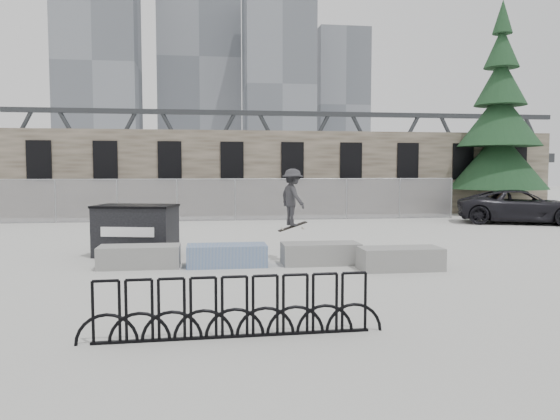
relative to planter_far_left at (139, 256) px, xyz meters
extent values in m
plane|color=#B9B9B4|center=(3.11, -0.20, -0.30)|extent=(120.00, 120.00, 0.00)
cube|color=brown|center=(3.11, 16.05, 1.95)|extent=(36.00, 2.50, 4.50)
cube|color=black|center=(-6.49, 14.78, 2.60)|extent=(1.20, 0.12, 2.00)
cube|color=black|center=(-3.29, 14.78, 2.60)|extent=(1.20, 0.12, 2.00)
cube|color=black|center=(-0.09, 14.78, 2.60)|extent=(1.20, 0.12, 2.00)
cube|color=black|center=(3.11, 14.78, 2.60)|extent=(1.20, 0.12, 2.00)
cube|color=black|center=(6.31, 14.78, 2.60)|extent=(1.20, 0.12, 2.00)
cube|color=black|center=(9.51, 14.78, 2.60)|extent=(1.20, 0.12, 2.00)
cube|color=black|center=(12.71, 14.78, 2.60)|extent=(1.20, 0.12, 2.00)
cube|color=black|center=(15.91, 14.78, 2.60)|extent=(1.20, 0.12, 2.00)
cube|color=black|center=(19.11, 14.78, 2.60)|extent=(1.20, 0.12, 2.00)
cylinder|color=gray|center=(-5.14, 12.30, 0.70)|extent=(0.06, 0.06, 2.00)
cylinder|color=gray|center=(-2.39, 12.30, 0.70)|extent=(0.06, 0.06, 2.00)
cylinder|color=gray|center=(0.36, 12.30, 0.70)|extent=(0.06, 0.06, 2.00)
cylinder|color=gray|center=(3.11, 12.30, 0.70)|extent=(0.06, 0.06, 2.00)
cylinder|color=gray|center=(5.86, 12.30, 0.70)|extent=(0.06, 0.06, 2.00)
cylinder|color=gray|center=(8.61, 12.30, 0.70)|extent=(0.06, 0.06, 2.00)
cylinder|color=gray|center=(11.36, 12.30, 0.70)|extent=(0.06, 0.06, 2.00)
cylinder|color=gray|center=(14.11, 12.30, 0.70)|extent=(0.06, 0.06, 2.00)
cube|color=#99999E|center=(3.11, 12.30, 0.70)|extent=(22.00, 0.02, 2.00)
cylinder|color=gray|center=(3.11, 12.30, 1.70)|extent=(22.00, 0.04, 0.04)
cube|color=gray|center=(0.00, 0.00, -0.02)|extent=(2.00, 0.90, 0.55)
cube|color=#2D471E|center=(0.00, 0.00, 0.19)|extent=(1.76, 0.66, 0.10)
cube|color=#355B9F|center=(2.18, -0.12, -0.02)|extent=(2.00, 0.90, 0.55)
cube|color=#2D471E|center=(2.18, -0.12, 0.19)|extent=(1.76, 0.66, 0.10)
cube|color=gray|center=(4.60, -0.15, -0.02)|extent=(2.00, 0.90, 0.55)
cube|color=#2D471E|center=(4.60, -0.15, 0.19)|extent=(1.76, 0.66, 0.10)
cube|color=gray|center=(6.36, -1.22, -0.02)|extent=(2.00, 0.90, 0.55)
cube|color=#2D471E|center=(6.36, -1.22, 0.19)|extent=(1.76, 0.66, 0.10)
cube|color=black|center=(-0.30, 1.95, 0.40)|extent=(2.39, 1.76, 1.40)
cube|color=black|center=(-0.30, 1.95, 1.12)|extent=(2.46, 1.82, 0.06)
cube|color=white|center=(-0.46, 1.30, 0.45)|extent=(1.46, 0.38, 0.27)
cube|color=black|center=(2.04, -6.08, -0.28)|extent=(4.05, 0.16, 0.04)
torus|color=black|center=(0.24, -6.12, 0.15)|extent=(0.89, 0.07, 0.89)
torus|color=black|center=(0.69, -6.11, 0.15)|extent=(0.89, 0.07, 0.89)
torus|color=black|center=(1.14, -6.10, 0.15)|extent=(0.89, 0.07, 0.89)
torus|color=black|center=(1.59, -6.09, 0.15)|extent=(0.89, 0.07, 0.89)
torus|color=black|center=(2.04, -6.08, 0.15)|extent=(0.89, 0.07, 0.89)
torus|color=black|center=(2.49, -6.07, 0.15)|extent=(0.89, 0.07, 0.89)
torus|color=black|center=(2.94, -6.06, 0.15)|extent=(0.89, 0.07, 0.89)
torus|color=black|center=(3.39, -6.05, 0.15)|extent=(0.89, 0.07, 0.89)
torus|color=black|center=(3.84, -6.03, 0.15)|extent=(0.89, 0.07, 0.89)
cylinder|color=#38281E|center=(17.53, 13.90, 0.85)|extent=(0.50, 0.50, 2.29)
cone|color=black|center=(17.53, 13.90, 2.70)|extent=(5.19, 5.19, 3.20)
cone|color=black|center=(17.53, 13.90, 4.90)|extent=(4.41, 4.41, 3.00)
cone|color=black|center=(17.53, 13.90, 6.90)|extent=(2.75, 2.75, 2.60)
cone|color=black|center=(17.53, 13.90, 8.70)|extent=(1.85, 1.85, 2.20)
cone|color=black|center=(17.53, 13.90, 10.30)|extent=(1.05, 1.05, 1.80)
cube|color=slate|center=(-16.89, 89.80, 20.70)|extent=(14.00, 12.00, 42.00)
cube|color=slate|center=(1.11, 99.80, 23.70)|extent=(16.00, 14.00, 48.00)
cube|color=slate|center=(15.11, 84.80, 16.70)|extent=(12.00, 12.00, 34.00)
cube|color=slate|center=(29.11, 94.80, 14.70)|extent=(10.00, 10.00, 30.00)
cube|color=#2D3033|center=(13.11, 54.80, 3.70)|extent=(70.00, 3.00, 1.20)
cube|color=#2D3033|center=(13.11, 54.80, 9.20)|extent=(70.00, 0.60, 0.60)
cube|color=gray|center=(-16.89, 54.80, 1.70)|extent=(2.00, 3.00, 4.00)
cube|color=gray|center=(43.11, 54.80, 1.70)|extent=(2.00, 3.00, 4.00)
imported|color=black|center=(15.93, 9.09, 0.47)|extent=(6.05, 4.37, 1.53)
imported|color=#2E2E31|center=(3.96, 0.43, 1.42)|extent=(0.88, 1.12, 1.52)
cube|color=black|center=(3.96, 0.43, 0.63)|extent=(0.80, 0.31, 0.26)
cylinder|color=beige|center=(3.68, 0.36, 0.58)|extent=(0.06, 0.03, 0.06)
cylinder|color=beige|center=(3.68, 0.50, 0.58)|extent=(0.06, 0.03, 0.06)
cylinder|color=beige|center=(4.24, 0.36, 0.58)|extent=(0.06, 0.03, 0.06)
cylinder|color=beige|center=(4.24, 0.50, 0.58)|extent=(0.06, 0.03, 0.06)
camera|label=1|loc=(1.60, -13.89, 2.15)|focal=35.00mm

